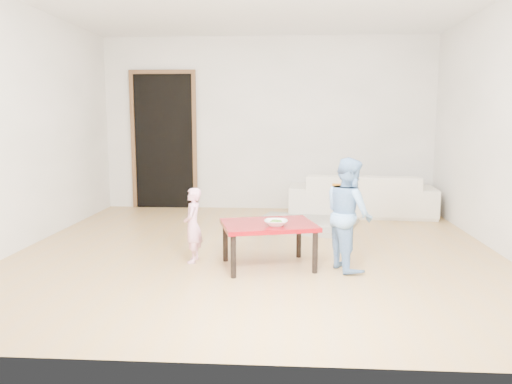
# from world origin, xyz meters

# --- Properties ---
(floor) EXTENTS (5.00, 5.00, 0.01)m
(floor) POSITION_xyz_m (0.00, 0.00, 0.00)
(floor) COLOR tan
(floor) RESTS_ON ground
(back_wall) EXTENTS (5.00, 0.02, 2.60)m
(back_wall) POSITION_xyz_m (0.00, 2.50, 1.30)
(back_wall) COLOR white
(back_wall) RESTS_ON floor
(left_wall) EXTENTS (0.02, 5.00, 2.60)m
(left_wall) POSITION_xyz_m (-2.50, 0.00, 1.30)
(left_wall) COLOR white
(left_wall) RESTS_ON floor
(right_wall) EXTENTS (0.02, 5.00, 2.60)m
(right_wall) POSITION_xyz_m (2.50, 0.00, 1.30)
(right_wall) COLOR white
(right_wall) RESTS_ON floor
(doorway) EXTENTS (1.02, 0.08, 2.11)m
(doorway) POSITION_xyz_m (-1.60, 2.48, 1.02)
(doorway) COLOR brown
(doorway) RESTS_ON back_wall
(sofa) EXTENTS (2.10, 0.94, 0.60)m
(sofa) POSITION_xyz_m (1.37, 2.05, 0.30)
(sofa) COLOR silver
(sofa) RESTS_ON floor
(cushion) EXTENTS (0.49, 0.45, 0.11)m
(cushion) POSITION_xyz_m (1.09, 1.83, 0.45)
(cushion) COLOR orange
(cushion) RESTS_ON sofa
(red_table) EXTENTS (0.97, 0.82, 0.42)m
(red_table) POSITION_xyz_m (0.14, -0.60, 0.21)
(red_table) COLOR maroon
(red_table) RESTS_ON floor
(bowl) EXTENTS (0.21, 0.21, 0.05)m
(bowl) POSITION_xyz_m (0.22, -0.72, 0.45)
(bowl) COLOR white
(bowl) RESTS_ON red_table
(broccoli) EXTENTS (0.12, 0.12, 0.06)m
(broccoli) POSITION_xyz_m (0.22, -0.72, 0.45)
(broccoli) COLOR #2D5919
(broccoli) RESTS_ON red_table
(child_pink) EXTENTS (0.18, 0.27, 0.72)m
(child_pink) POSITION_xyz_m (-0.59, -0.49, 0.36)
(child_pink) COLOR pink
(child_pink) RESTS_ON floor
(child_blue) EXTENTS (0.54, 0.61, 1.03)m
(child_blue) POSITION_xyz_m (0.88, -0.61, 0.52)
(child_blue) COLOR #5791CB
(child_blue) RESTS_ON floor
(basin) EXTENTS (0.42, 0.42, 0.13)m
(basin) POSITION_xyz_m (0.09, 0.87, 0.07)
(basin) COLOR #2C5FA9
(basin) RESTS_ON floor
(blanket) EXTENTS (1.52, 1.38, 0.06)m
(blanket) POSITION_xyz_m (0.52, 1.20, 0.03)
(blanket) COLOR #BAB5A4
(blanket) RESTS_ON floor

